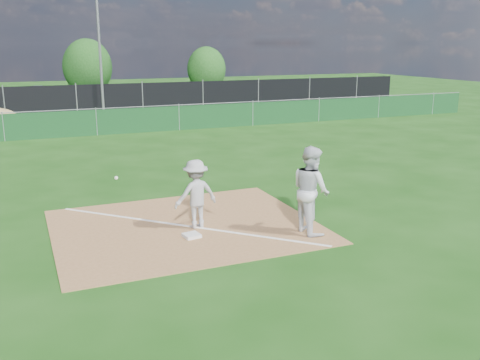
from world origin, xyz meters
The scene contains 14 objects.
ground centered at (0.00, 10.00, 0.00)m, with size 90.00×90.00×0.00m, color #14410E.
infield_dirt centered at (0.00, 1.00, 0.01)m, with size 6.00×5.00×0.02m, color olive.
foul_line centered at (0.00, 1.00, 0.03)m, with size 0.08×7.00×0.01m, color white.
green_fence centered at (0.00, 15.00, 0.60)m, with size 44.00×0.05×1.20m, color #0F3918.
black_fence centered at (0.00, 23.00, 0.90)m, with size 46.00×0.04×1.80m, color black.
parking_lot centered at (0.00, 28.00, 0.01)m, with size 46.00×9.00×0.01m, color black.
light_pole centered at (1.50, 22.70, 4.00)m, with size 0.16×0.16×8.00m, color slate.
first_base centered at (-0.09, 0.23, 0.06)m, with size 0.34×0.34×0.07m, color silver.
play_at_first centered at (0.22, 0.83, 0.82)m, with size 2.36×0.73×1.61m.
runner centered at (2.53, -0.44, 1.00)m, with size 0.97×0.76×2.00m, color silver.
car_mid centered at (-1.62, 28.48, 0.70)m, with size 1.45×4.17×1.37m, color black.
car_right centered at (5.97, 27.46, 0.72)m, with size 2.00×4.91×1.43m, color black.
tree_mid centered at (2.19, 34.40, 2.36)m, with size 3.86×3.86×4.58m.
tree_right centered at (12.16, 34.12, 2.03)m, with size 3.33×3.33×3.95m.
Camera 1 is at (-3.43, -10.50, 4.20)m, focal length 40.00 mm.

